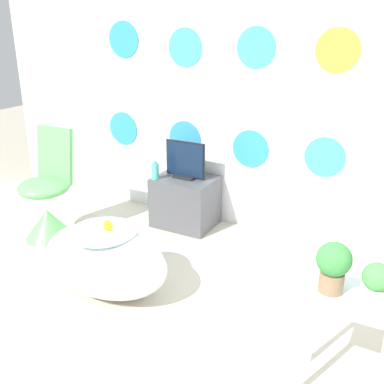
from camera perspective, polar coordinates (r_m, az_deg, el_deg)
The scene contains 11 objects.
ground_plane at distance 2.66m, azimuth -19.49°, elevation -20.24°, with size 12.00×12.00×0.00m, color #BCB29E.
wall_back_dotted at distance 3.79m, azimuth 3.09°, elevation 14.96°, with size 4.56×0.05×2.60m.
bathtub at distance 3.02m, azimuth -11.00°, elevation -8.47°, with size 0.90×0.54×0.46m.
rubber_duck at distance 2.88m, azimuth -10.64°, elevation -4.18°, with size 0.06×0.07×0.07m.
chair at distance 3.86m, azimuth -17.89°, elevation -1.54°, with size 0.41×0.41×0.90m.
tv_cabinet at distance 3.91m, azimuth -0.86°, elevation -1.19°, with size 0.51×0.40×0.44m.
tv at distance 3.79m, azimuth -0.88°, elevation 3.87°, with size 0.37×0.12×0.32m.
vase at distance 3.79m, azimuth -4.72°, elevation 2.69°, with size 0.06×0.06×0.16m.
side_table at distance 2.25m, azimuth 19.19°, elevation -14.88°, with size 0.41×0.32×0.55m.
potted_plant_left at distance 2.11m, azimuth 17.52°, elevation -8.76°, with size 0.16×0.16×0.24m.
potted_plant_right at distance 2.11m, azimuth 22.32°, elevation -10.68°, with size 0.13×0.13×0.19m.
Camera 1 is at (1.62, -1.24, 1.71)m, focal length 42.00 mm.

